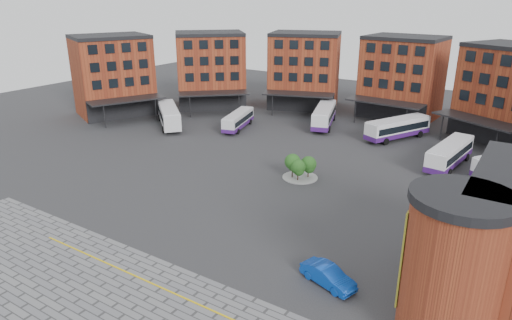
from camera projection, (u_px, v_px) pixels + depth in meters
The scene contains 11 objects.
ground at pixel (231, 210), 48.44m from camera, with size 160.00×160.00×0.00m, color #28282B.
yellow_line at pixel (149, 282), 36.37m from camera, with size 26.00×0.15×0.02m, color gold.
main_building at pixel (337, 82), 78.55m from camera, with size 94.14×42.48×14.60m.
tree_island at pixel (300, 166), 56.01m from camera, with size 4.40×4.40×3.17m.
bus_a at pixel (169, 115), 78.34m from camera, with size 10.96×10.11×3.44m.
bus_b at pixel (238, 120), 77.09m from camera, with size 4.70×10.08×2.77m.
bus_c at pixel (324, 115), 78.54m from camera, with size 6.31×12.37×3.41m.
bus_d at pixel (398, 128), 71.42m from camera, with size 7.67×11.71×3.31m.
bus_e at pixel (450, 154), 60.16m from camera, with size 4.03×11.73×3.24m.
bus_f at pixel (509, 164), 56.94m from camera, with size 7.82×9.92×2.92m.
blue_car at pixel (328, 276), 35.87m from camera, with size 1.66×4.77×1.57m, color #0D3FB4.
Camera 1 is at (25.90, -35.22, 21.72)m, focal length 32.00 mm.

